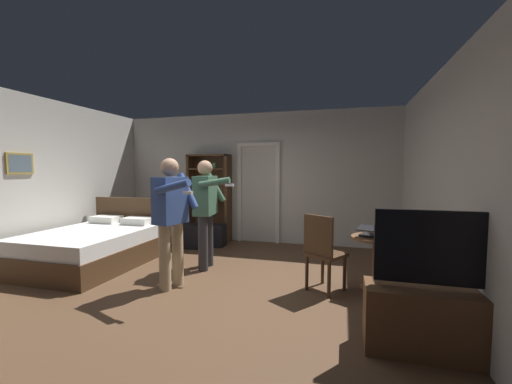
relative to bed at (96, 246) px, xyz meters
name	(u,v)px	position (x,y,z in m)	size (l,w,h in m)	color
ground_plane	(198,285)	(2.05, -0.44, -0.30)	(6.52, 6.52, 0.00)	brown
wall_back	(254,178)	(2.05, 2.34, 1.08)	(6.16, 0.12, 2.76)	beige
wall_left	(22,181)	(-0.97, -0.44, 1.08)	(0.15, 5.66, 2.76)	beige
wall_right	(456,186)	(5.07, -0.44, 1.08)	(0.12, 5.66, 2.76)	beige
doorway_frame	(258,185)	(2.17, 2.26, 0.92)	(0.93, 0.08, 2.13)	white
bed	(96,246)	(0.00, 0.00, 0.00)	(1.55, 2.06, 1.02)	#4C331E
bookshelf	(210,194)	(1.11, 2.11, 0.72)	(0.94, 0.32, 1.88)	#4C331E
tv_flatscreen	(440,313)	(4.71, -1.36, 0.05)	(1.19, 0.40, 1.22)	brown
side_table	(376,254)	(4.33, 0.01, 0.17)	(0.62, 0.62, 0.70)	brown
laptop	(373,233)	(4.29, -0.03, 0.45)	(0.41, 0.42, 0.15)	black
bottle_on_table	(389,230)	(4.47, -0.07, 0.50)	(0.06, 0.06, 0.25)	#28291C
wooden_chair	(322,250)	(3.68, -0.23, 0.24)	(0.58, 0.58, 0.99)	#4C331E
person_blue_shirt	(171,213)	(1.76, -0.60, 0.68)	(0.69, 0.70, 1.70)	tan
person_striped_shirt	(206,206)	(1.85, 0.28, 0.69)	(0.71, 0.64, 1.70)	#333338
suitcase_dark	(210,235)	(1.31, 1.63, -0.08)	(0.61, 0.31, 0.44)	black
suitcase_small	(192,236)	(1.03, 1.41, -0.07)	(0.54, 0.35, 0.46)	black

